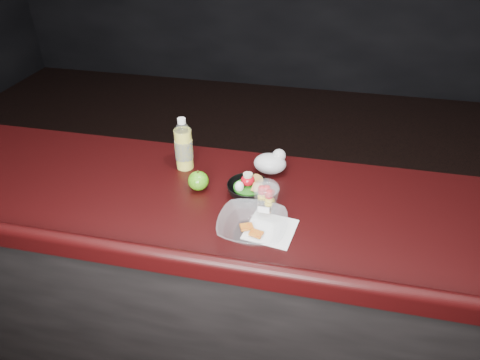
# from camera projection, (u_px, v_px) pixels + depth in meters

# --- Properties ---
(counter) EXTENTS (4.06, 0.71, 1.02)m
(counter) POSITION_uv_depth(u_px,v_px,m) (240.00, 293.00, 1.88)
(counter) COLOR black
(counter) RESTS_ON ground
(lemonade_bottle) EXTENTS (0.07, 0.07, 0.22)m
(lemonade_bottle) POSITION_uv_depth(u_px,v_px,m) (184.00, 147.00, 1.73)
(lemonade_bottle) COLOR yellow
(lemonade_bottle) RESTS_ON counter
(fruit_cup) EXTENTS (0.09, 0.09, 0.13)m
(fruit_cup) POSITION_uv_depth(u_px,v_px,m) (266.00, 197.00, 1.49)
(fruit_cup) COLOR white
(fruit_cup) RESTS_ON counter
(green_apple) EXTENTS (0.08, 0.08, 0.08)m
(green_apple) POSITION_uv_depth(u_px,v_px,m) (198.00, 181.00, 1.63)
(green_apple) COLOR #22790E
(green_apple) RESTS_ON counter
(plastic_bag) EXTENTS (0.13, 0.11, 0.10)m
(plastic_bag) POSITION_uv_depth(u_px,v_px,m) (271.00, 163.00, 1.73)
(plastic_bag) COLOR silver
(plastic_bag) RESTS_ON counter
(snack_bowl) EXTENTS (0.17, 0.17, 0.09)m
(snack_bowl) POSITION_uv_depth(u_px,v_px,m) (248.00, 189.00, 1.60)
(snack_bowl) COLOR black
(snack_bowl) RESTS_ON counter
(takeout_bowl) EXTENTS (0.23, 0.23, 0.06)m
(takeout_bowl) POSITION_uv_depth(u_px,v_px,m) (252.00, 226.00, 1.42)
(takeout_bowl) COLOR silver
(takeout_bowl) RESTS_ON counter
(paper_napkin) EXTENTS (0.18, 0.18, 0.00)m
(paper_napkin) POSITION_uv_depth(u_px,v_px,m) (270.00, 229.00, 1.45)
(paper_napkin) COLOR white
(paper_napkin) RESTS_ON counter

